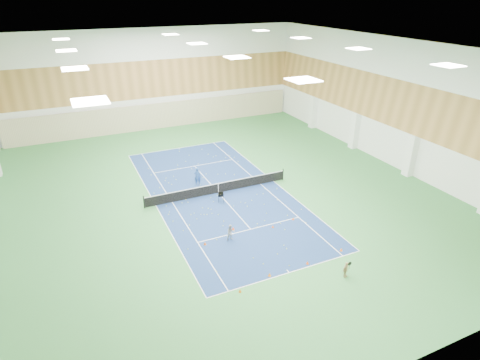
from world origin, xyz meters
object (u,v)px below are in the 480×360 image
at_px(tennis_net, 218,187).
at_px(coach, 198,176).
at_px(child_court, 231,232).
at_px(child_apron, 346,270).
at_px(ball_cart, 221,197).

bearing_deg(tennis_net, coach, 114.37).
relative_size(child_court, child_apron, 1.14).
xyz_separation_m(tennis_net, child_court, (-1.87, -7.03, 0.06)).
height_order(tennis_net, child_court, child_court).
distance_m(child_court, child_apron, 8.14).
xyz_separation_m(tennis_net, ball_cart, (-0.39, -1.54, -0.14)).
distance_m(tennis_net, ball_cart, 1.60).
xyz_separation_m(coach, child_apron, (3.97, -15.96, -0.29)).
bearing_deg(coach, child_court, 102.97).
bearing_deg(tennis_net, child_court, -104.89).
relative_size(tennis_net, child_apron, 12.06).
bearing_deg(coach, child_apron, 121.87).
distance_m(tennis_net, child_apron, 13.93).
relative_size(tennis_net, child_court, 10.58).
bearing_deg(ball_cart, tennis_net, 96.11).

